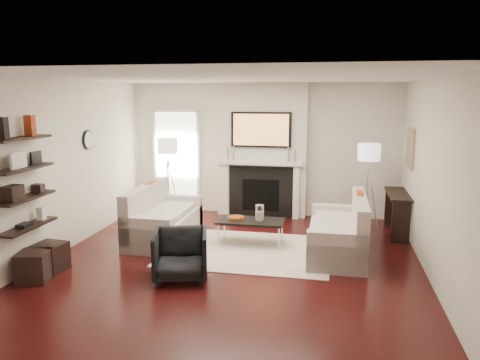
% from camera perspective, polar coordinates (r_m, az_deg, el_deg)
% --- Properties ---
extents(room_envelope, '(6.00, 6.00, 6.00)m').
position_cam_1_polar(room_envelope, '(6.70, -1.01, 0.77)').
color(room_envelope, '#330B0B').
rests_on(room_envelope, ground).
extents(chimney_breast, '(1.80, 0.25, 2.70)m').
position_cam_1_polar(chimney_breast, '(9.50, 2.71, 3.63)').
color(chimney_breast, silver).
rests_on(chimney_breast, floor).
extents(fireplace_surround, '(1.30, 0.02, 1.04)m').
position_cam_1_polar(fireplace_surround, '(9.51, 2.54, -1.44)').
color(fireplace_surround, black).
rests_on(fireplace_surround, floor).
extents(firebox, '(0.75, 0.02, 0.65)m').
position_cam_1_polar(firebox, '(9.52, 2.53, -1.86)').
color(firebox, black).
rests_on(firebox, floor).
extents(mantel_pilaster_l, '(0.12, 0.08, 1.10)m').
position_cam_1_polar(mantel_pilaster_l, '(9.61, -1.73, -1.12)').
color(mantel_pilaster_l, white).
rests_on(mantel_pilaster_l, floor).
extents(mantel_pilaster_r, '(0.12, 0.08, 1.10)m').
position_cam_1_polar(mantel_pilaster_r, '(9.39, 6.86, -1.46)').
color(mantel_pilaster_r, white).
rests_on(mantel_pilaster_r, floor).
extents(mantel_shelf, '(1.70, 0.18, 0.07)m').
position_cam_1_polar(mantel_shelf, '(9.35, 2.52, 2.10)').
color(mantel_shelf, white).
rests_on(mantel_shelf, chimney_breast).
extents(tv_body, '(1.20, 0.06, 0.70)m').
position_cam_1_polar(tv_body, '(9.31, 2.58, 6.15)').
color(tv_body, black).
rests_on(tv_body, chimney_breast).
extents(tv_screen, '(1.10, 0.00, 0.62)m').
position_cam_1_polar(tv_screen, '(9.27, 2.55, 6.13)').
color(tv_screen, '#BF723F').
rests_on(tv_screen, tv_body).
extents(candlestick_l_tall, '(0.04, 0.04, 0.30)m').
position_cam_1_polar(candlestick_l_tall, '(9.44, -0.77, 3.32)').
color(candlestick_l_tall, silver).
rests_on(candlestick_l_tall, mantel_shelf).
extents(candlestick_l_short, '(0.04, 0.04, 0.24)m').
position_cam_1_polar(candlestick_l_short, '(9.47, -1.54, 3.16)').
color(candlestick_l_short, silver).
rests_on(candlestick_l_short, mantel_shelf).
extents(candlestick_r_tall, '(0.04, 0.04, 0.30)m').
position_cam_1_polar(candlestick_r_tall, '(9.27, 5.91, 3.13)').
color(candlestick_r_tall, silver).
rests_on(candlestick_r_tall, mantel_shelf).
extents(candlestick_r_short, '(0.04, 0.04, 0.24)m').
position_cam_1_polar(candlestick_r_short, '(9.26, 6.70, 2.92)').
color(candlestick_r_short, silver).
rests_on(candlestick_r_short, mantel_shelf).
extents(hallway_panel, '(0.90, 0.02, 2.10)m').
position_cam_1_polar(hallway_panel, '(10.09, -7.67, 2.23)').
color(hallway_panel, white).
rests_on(hallway_panel, floor).
extents(door_trim_l, '(0.06, 0.06, 2.16)m').
position_cam_1_polar(door_trim_l, '(10.23, -10.25, 2.27)').
color(door_trim_l, white).
rests_on(door_trim_l, floor).
extents(door_trim_r, '(0.06, 0.06, 2.16)m').
position_cam_1_polar(door_trim_r, '(9.92, -5.08, 2.14)').
color(door_trim_r, white).
rests_on(door_trim_r, floor).
extents(door_trim_top, '(1.02, 0.06, 0.06)m').
position_cam_1_polar(door_trim_top, '(9.97, -7.86, 8.36)').
color(door_trim_top, white).
rests_on(door_trim_top, wall_back).
extents(rug, '(2.60, 2.00, 0.01)m').
position_cam_1_polar(rug, '(7.57, 0.92, -8.59)').
color(rug, beige).
rests_on(rug, floor).
extents(loveseat_left_base, '(0.85, 1.80, 0.42)m').
position_cam_1_polar(loveseat_left_base, '(8.22, -9.17, -5.70)').
color(loveseat_left_base, beige).
rests_on(loveseat_left_base, floor).
extents(loveseat_left_back, '(0.18, 1.80, 0.80)m').
position_cam_1_polar(loveseat_left_back, '(8.26, -11.42, -3.43)').
color(loveseat_left_back, beige).
rests_on(loveseat_left_back, floor).
extents(loveseat_left_arm_n, '(0.85, 0.18, 0.60)m').
position_cam_1_polar(loveseat_left_arm_n, '(7.47, -11.37, -6.71)').
color(loveseat_left_arm_n, beige).
rests_on(loveseat_left_arm_n, floor).
extents(loveseat_left_arm_s, '(0.85, 0.18, 0.60)m').
position_cam_1_polar(loveseat_left_arm_s, '(8.93, -7.38, -3.75)').
color(loveseat_left_arm_s, beige).
rests_on(loveseat_left_arm_s, floor).
extents(loveseat_left_cushion, '(0.63, 1.44, 0.10)m').
position_cam_1_polar(loveseat_left_cushion, '(8.13, -8.90, -3.97)').
color(loveseat_left_cushion, beige).
rests_on(loveseat_left_cushion, loveseat_left_base).
extents(pillow_left_orange, '(0.10, 0.42, 0.42)m').
position_cam_1_polar(pillow_left_orange, '(8.48, -10.69, -1.62)').
color(pillow_left_orange, '#9B3413').
rests_on(pillow_left_orange, loveseat_left_cushion).
extents(pillow_left_charcoal, '(0.10, 0.40, 0.40)m').
position_cam_1_polar(pillow_left_charcoal, '(7.94, -12.30, -2.57)').
color(pillow_left_charcoal, black).
rests_on(pillow_left_charcoal, loveseat_left_cushion).
extents(loveseat_right_base, '(0.85, 1.80, 0.42)m').
position_cam_1_polar(loveseat_right_base, '(7.52, 11.70, -7.33)').
color(loveseat_right_base, beige).
rests_on(loveseat_right_base, floor).
extents(loveseat_right_back, '(0.18, 1.80, 0.80)m').
position_cam_1_polar(loveseat_right_back, '(7.44, 14.38, -5.09)').
color(loveseat_right_back, beige).
rests_on(loveseat_right_back, floor).
extents(loveseat_right_arm_n, '(0.85, 0.18, 0.60)m').
position_cam_1_polar(loveseat_right_arm_n, '(6.72, 11.75, -8.69)').
color(loveseat_right_arm_n, beige).
rests_on(loveseat_right_arm_n, floor).
extents(loveseat_right_arm_s, '(0.85, 0.18, 0.60)m').
position_cam_1_polar(loveseat_right_arm_s, '(8.27, 11.71, -5.04)').
color(loveseat_right_arm_s, beige).
rests_on(loveseat_right_arm_s, floor).
extents(loveseat_right_cushion, '(0.63, 1.44, 0.10)m').
position_cam_1_polar(loveseat_right_cushion, '(7.44, 11.39, -5.41)').
color(loveseat_right_cushion, beige).
rests_on(loveseat_right_cushion, loveseat_right_base).
extents(pillow_right_orange, '(0.10, 0.42, 0.42)m').
position_cam_1_polar(pillow_right_orange, '(7.68, 14.34, -3.03)').
color(pillow_right_orange, '#9B3413').
rests_on(pillow_right_orange, loveseat_right_cushion).
extents(pillow_right_charcoal, '(0.10, 0.40, 0.40)m').
position_cam_1_polar(pillow_right_charcoal, '(7.10, 14.57, -4.22)').
color(pillow_right_charcoal, black).
rests_on(pillow_right_charcoal, loveseat_right_cushion).
extents(coffee_table, '(1.10, 0.55, 0.04)m').
position_cam_1_polar(coffee_table, '(7.78, 1.31, -5.04)').
color(coffee_table, black).
rests_on(coffee_table, floor).
extents(coffee_leg_nw, '(0.02, 0.02, 0.38)m').
position_cam_1_polar(coffee_leg_nw, '(7.73, -2.67, -6.77)').
color(coffee_leg_nw, silver).
rests_on(coffee_leg_nw, floor).
extents(coffee_leg_ne, '(0.02, 0.02, 0.38)m').
position_cam_1_polar(coffee_leg_ne, '(7.56, 4.77, -7.20)').
color(coffee_leg_ne, silver).
rests_on(coffee_leg_ne, floor).
extents(coffee_leg_sw, '(0.02, 0.02, 0.38)m').
position_cam_1_polar(coffee_leg_sw, '(8.14, -1.91, -5.88)').
color(coffee_leg_sw, silver).
rests_on(coffee_leg_sw, floor).
extents(coffee_leg_se, '(0.02, 0.02, 0.38)m').
position_cam_1_polar(coffee_leg_se, '(7.98, 5.14, -6.25)').
color(coffee_leg_se, silver).
rests_on(coffee_leg_se, floor).
extents(hurricane_glass, '(0.14, 0.14, 0.25)m').
position_cam_1_polar(hurricane_glass, '(7.71, 2.41, -3.95)').
color(hurricane_glass, white).
rests_on(hurricane_glass, coffee_table).
extents(hurricane_candle, '(0.11, 0.11, 0.17)m').
position_cam_1_polar(hurricane_candle, '(7.73, 2.41, -4.42)').
color(hurricane_candle, white).
rests_on(hurricane_candle, coffee_table).
extents(copper_bowl, '(0.27, 0.27, 0.05)m').
position_cam_1_polar(copper_bowl, '(7.81, -0.50, -4.63)').
color(copper_bowl, '#BC5E1F').
rests_on(copper_bowl, coffee_table).
extents(armchair, '(0.86, 0.83, 0.73)m').
position_cam_1_polar(armchair, '(6.45, -7.27, -8.74)').
color(armchair, black).
rests_on(armchair, floor).
extents(lamp_left_post, '(0.02, 0.02, 1.20)m').
position_cam_1_polar(lamp_left_post, '(9.64, -8.69, -0.90)').
color(lamp_left_post, silver).
rests_on(lamp_left_post, floor).
extents(lamp_left_shade, '(0.40, 0.40, 0.30)m').
position_cam_1_polar(lamp_left_shade, '(9.51, -8.83, 4.13)').
color(lamp_left_shade, white).
rests_on(lamp_left_shade, lamp_left_post).
extents(lamp_left_leg_a, '(0.25, 0.02, 1.23)m').
position_cam_1_polar(lamp_left_leg_a, '(9.60, -8.07, -0.92)').
color(lamp_left_leg_a, silver).
rests_on(lamp_left_leg_a, floor).
extents(lamp_left_leg_b, '(0.14, 0.22, 1.23)m').
position_cam_1_polar(lamp_left_leg_b, '(9.75, -8.80, -0.78)').
color(lamp_left_leg_b, silver).
rests_on(lamp_left_leg_b, floor).
extents(lamp_left_leg_c, '(0.14, 0.22, 1.23)m').
position_cam_1_polar(lamp_left_leg_c, '(9.57, -9.19, -0.99)').
color(lamp_left_leg_c, silver).
rests_on(lamp_left_leg_c, floor).
extents(lamp_right_post, '(0.02, 0.02, 1.20)m').
position_cam_1_polar(lamp_right_post, '(8.85, 15.20, -2.16)').
color(lamp_right_post, silver).
rests_on(lamp_right_post, floor).
extents(lamp_right_shade, '(0.40, 0.40, 0.30)m').
position_cam_1_polar(lamp_right_shade, '(8.71, 15.47, 3.30)').
color(lamp_right_shade, white).
rests_on(lamp_right_shade, lamp_right_post).
extents(lamp_right_leg_a, '(0.25, 0.02, 1.23)m').
position_cam_1_polar(lamp_right_leg_a, '(8.86, 15.91, -2.19)').
color(lamp_right_leg_a, silver).
rests_on(lamp_right_leg_a, floor).
extents(lamp_right_leg_b, '(0.14, 0.22, 1.23)m').
position_cam_1_polar(lamp_right_leg_b, '(8.94, 14.81, -2.02)').
color(lamp_right_leg_b, silver).
rests_on(lamp_right_leg_b, floor).
extents(lamp_right_leg_c, '(0.14, 0.22, 1.23)m').
position_cam_1_polar(lamp_right_leg_c, '(8.75, 14.88, -2.29)').
color(lamp_right_leg_c, silver).
rests_on(lamp_right_leg_c, floor).
extents(console_top, '(0.35, 1.20, 0.04)m').
position_cam_1_polar(console_top, '(8.74, 18.70, -1.64)').
color(console_top, black).
rests_on(console_top, floor).
extents(console_leg_n, '(0.30, 0.04, 0.71)m').
position_cam_1_polar(console_leg_n, '(8.30, 19.01, -4.95)').
color(console_leg_n, black).
rests_on(console_leg_n, floor).
extents(console_leg_s, '(0.30, 0.04, 0.71)m').
position_cam_1_polar(console_leg_s, '(9.36, 18.15, -3.19)').
color(console_leg_s, black).
rests_on(console_leg_s, floor).
extents(wall_art, '(0.03, 0.70, 0.70)m').
position_cam_1_polar(wall_art, '(8.66, 20.05, 3.67)').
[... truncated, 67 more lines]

